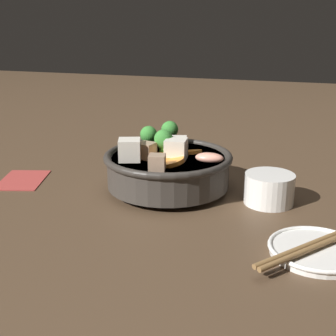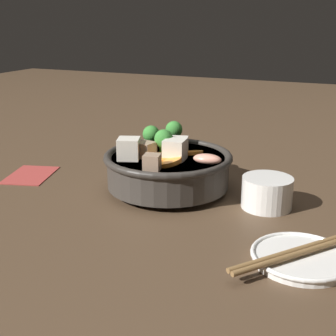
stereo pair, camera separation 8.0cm
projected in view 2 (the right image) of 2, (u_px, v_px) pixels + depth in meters
ground_plane at (168, 190)px, 0.81m from camera, size 3.00×3.00×0.00m
stirfry_bowl at (168, 166)px, 0.80m from camera, size 0.22×0.22×0.11m
side_saucer at (301, 257)px, 0.57m from camera, size 0.12×0.12×0.01m
tea_cup at (267, 192)px, 0.73m from camera, size 0.08×0.08×0.05m
napkin at (30, 175)px, 0.89m from camera, size 0.13×0.10×0.00m
chopsticks_pair at (301, 250)px, 0.57m from camera, size 0.18×0.14×0.01m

